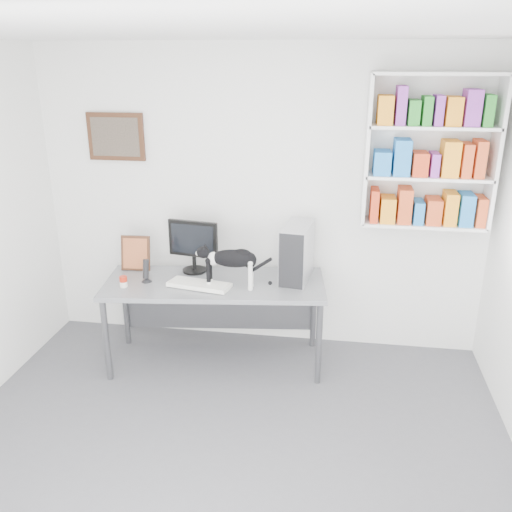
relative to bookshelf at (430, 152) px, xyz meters
name	(u,v)px	position (x,y,z in m)	size (l,w,h in m)	color
room	(208,291)	(-1.40, -1.85, -0.50)	(4.01, 4.01, 2.70)	#4D4D52
bookshelf	(430,152)	(0.00, 0.00, 0.00)	(1.03, 0.28, 1.24)	white
wall_art	(116,137)	(-2.70, 0.12, 0.05)	(0.52, 0.04, 0.42)	#422815
desk	(216,322)	(-1.71, -0.39, -1.46)	(1.86, 0.72, 0.77)	slate
monitor	(194,246)	(-1.94, -0.18, -0.84)	(0.45, 0.21, 0.48)	black
keyboard	(199,285)	(-1.81, -0.52, -1.06)	(0.52, 0.20, 0.04)	white
pc_tower	(297,252)	(-1.03, -0.21, -0.84)	(0.21, 0.48, 0.48)	silver
speaker	(146,270)	(-2.28, -0.48, -0.97)	(0.09, 0.09, 0.21)	black
leaning_print	(136,252)	(-2.47, -0.22, -0.92)	(0.26, 0.10, 0.32)	#422815
soup_can	(123,282)	(-2.43, -0.61, -1.03)	(0.06, 0.06, 0.09)	#B7220F
cat	(232,268)	(-1.54, -0.49, -0.90)	(0.56, 0.15, 0.35)	black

